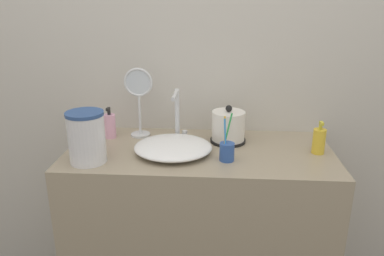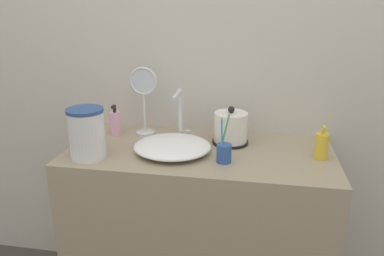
{
  "view_description": "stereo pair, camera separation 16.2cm",
  "coord_description": "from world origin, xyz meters",
  "px_view_note": "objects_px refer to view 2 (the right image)",
  "views": [
    {
      "loc": [
        0.07,
        -1.26,
        1.49
      ],
      "look_at": [
        -0.03,
        0.27,
        0.96
      ],
      "focal_mm": 35.0,
      "sensor_mm": 36.0,
      "label": 1
    },
    {
      "loc": [
        0.23,
        -1.24,
        1.49
      ],
      "look_at": [
        -0.03,
        0.27,
        0.96
      ],
      "focal_mm": 35.0,
      "sensor_mm": 36.0,
      "label": 2
    }
  ],
  "objects_px": {
    "lotion_bottle": "(115,123)",
    "vanity_mirror": "(144,95)",
    "electric_kettle": "(231,129)",
    "shampoo_bottle": "(322,146)",
    "faucet": "(180,112)",
    "toothbrush_cup": "(224,152)",
    "water_pitcher": "(87,133)"
  },
  "relations": [
    {
      "from": "lotion_bottle",
      "to": "shampoo_bottle",
      "type": "distance_m",
      "value": 0.95
    },
    {
      "from": "faucet",
      "to": "electric_kettle",
      "type": "height_order",
      "value": "faucet"
    },
    {
      "from": "faucet",
      "to": "water_pitcher",
      "type": "distance_m",
      "value": 0.43
    },
    {
      "from": "shampoo_bottle",
      "to": "vanity_mirror",
      "type": "relative_size",
      "value": 0.43
    },
    {
      "from": "faucet",
      "to": "water_pitcher",
      "type": "height_order",
      "value": "faucet"
    },
    {
      "from": "toothbrush_cup",
      "to": "vanity_mirror",
      "type": "xyz_separation_m",
      "value": [
        -0.41,
        0.27,
        0.15
      ]
    },
    {
      "from": "lotion_bottle",
      "to": "shampoo_bottle",
      "type": "height_order",
      "value": "lotion_bottle"
    },
    {
      "from": "faucet",
      "to": "vanity_mirror",
      "type": "distance_m",
      "value": 0.2
    },
    {
      "from": "electric_kettle",
      "to": "lotion_bottle",
      "type": "distance_m",
      "value": 0.56
    },
    {
      "from": "electric_kettle",
      "to": "lotion_bottle",
      "type": "relative_size",
      "value": 1.17
    },
    {
      "from": "lotion_bottle",
      "to": "vanity_mirror",
      "type": "xyz_separation_m",
      "value": [
        0.14,
        0.04,
        0.13
      ]
    },
    {
      "from": "toothbrush_cup",
      "to": "shampoo_bottle",
      "type": "distance_m",
      "value": 0.41
    },
    {
      "from": "vanity_mirror",
      "to": "water_pitcher",
      "type": "distance_m",
      "value": 0.36
    },
    {
      "from": "shampoo_bottle",
      "to": "water_pitcher",
      "type": "relative_size",
      "value": 0.68
    },
    {
      "from": "electric_kettle",
      "to": "shampoo_bottle",
      "type": "bearing_deg",
      "value": -15.98
    },
    {
      "from": "faucet",
      "to": "lotion_bottle",
      "type": "bearing_deg",
      "value": 177.97
    },
    {
      "from": "electric_kettle",
      "to": "shampoo_bottle",
      "type": "xyz_separation_m",
      "value": [
        0.38,
        -0.11,
        -0.01
      ]
    },
    {
      "from": "lotion_bottle",
      "to": "water_pitcher",
      "type": "xyz_separation_m",
      "value": [
        -0.01,
        -0.28,
        0.05
      ]
    },
    {
      "from": "electric_kettle",
      "to": "toothbrush_cup",
      "type": "distance_m",
      "value": 0.22
    },
    {
      "from": "lotion_bottle",
      "to": "vanity_mirror",
      "type": "bearing_deg",
      "value": 14.92
    },
    {
      "from": "electric_kettle",
      "to": "shampoo_bottle",
      "type": "distance_m",
      "value": 0.4
    },
    {
      "from": "faucet",
      "to": "toothbrush_cup",
      "type": "relative_size",
      "value": 1.2
    },
    {
      "from": "electric_kettle",
      "to": "lotion_bottle",
      "type": "height_order",
      "value": "electric_kettle"
    },
    {
      "from": "electric_kettle",
      "to": "water_pitcher",
      "type": "height_order",
      "value": "water_pitcher"
    },
    {
      "from": "electric_kettle",
      "to": "vanity_mirror",
      "type": "xyz_separation_m",
      "value": [
        -0.42,
        0.06,
        0.13
      ]
    },
    {
      "from": "shampoo_bottle",
      "to": "lotion_bottle",
      "type": "bearing_deg",
      "value": 172.23
    },
    {
      "from": "faucet",
      "to": "water_pitcher",
      "type": "xyz_separation_m",
      "value": [
        -0.34,
        -0.27,
        -0.03
      ]
    },
    {
      "from": "water_pitcher",
      "to": "shampoo_bottle",
      "type": "bearing_deg",
      "value": 9.16
    },
    {
      "from": "toothbrush_cup",
      "to": "lotion_bottle",
      "type": "xyz_separation_m",
      "value": [
        -0.55,
        0.23,
        0.02
      ]
    },
    {
      "from": "toothbrush_cup",
      "to": "vanity_mirror",
      "type": "relative_size",
      "value": 0.6
    },
    {
      "from": "faucet",
      "to": "shampoo_bottle",
      "type": "height_order",
      "value": "faucet"
    },
    {
      "from": "shampoo_bottle",
      "to": "electric_kettle",
      "type": "bearing_deg",
      "value": 164.02
    }
  ]
}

